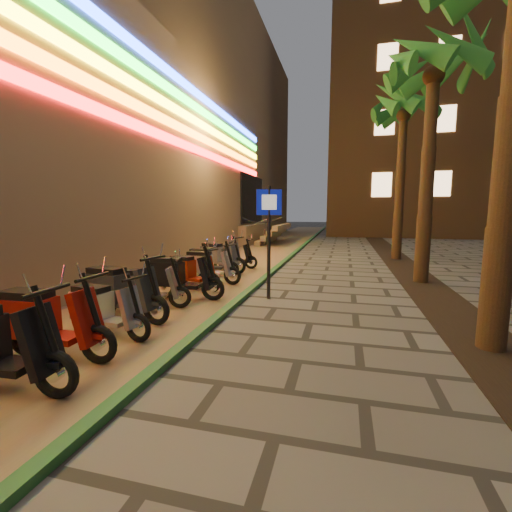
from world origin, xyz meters
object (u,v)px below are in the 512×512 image
(scooter_7, at_px, (144,287))
(scooter_10, at_px, (207,265))
(scooter_11, at_px, (208,261))
(scooter_8, at_px, (178,276))
(scooter_13, at_px, (231,255))
(scooter_4, at_px, (44,321))
(scooter_6, at_px, (118,291))
(pedestrian_sign, at_px, (269,227))
(scooter_12, at_px, (218,256))
(scooter_9, at_px, (189,271))
(scooter_5, at_px, (103,309))

(scooter_7, bearing_deg, scooter_10, 66.81)
(scooter_11, bearing_deg, scooter_10, -74.27)
(scooter_8, bearing_deg, scooter_10, 87.43)
(scooter_7, distance_m, scooter_10, 2.79)
(scooter_7, distance_m, scooter_13, 5.40)
(scooter_4, bearing_deg, scooter_13, 87.49)
(scooter_4, xyz_separation_m, scooter_6, (-0.10, 1.77, 0.01))
(scooter_4, height_order, scooter_11, scooter_4)
(scooter_11, relative_size, scooter_13, 1.05)
(scooter_8, relative_size, scooter_10, 1.08)
(pedestrian_sign, height_order, scooter_4, pedestrian_sign)
(scooter_11, height_order, scooter_13, scooter_11)
(pedestrian_sign, relative_size, scooter_12, 1.50)
(scooter_9, bearing_deg, scooter_11, 111.22)
(pedestrian_sign, height_order, scooter_8, pedestrian_sign)
(scooter_4, height_order, scooter_10, scooter_4)
(scooter_5, distance_m, scooter_12, 6.24)
(scooter_6, bearing_deg, scooter_10, 92.78)
(scooter_5, bearing_deg, scooter_4, -93.98)
(pedestrian_sign, xyz_separation_m, scooter_9, (-2.27, 0.48, -1.22))
(scooter_5, bearing_deg, scooter_6, 117.40)
(scooter_9, distance_m, scooter_10, 0.83)
(scooter_6, bearing_deg, scooter_4, -78.60)
(scooter_8, distance_m, scooter_10, 1.85)
(scooter_4, relative_size, scooter_5, 1.16)
(scooter_6, relative_size, scooter_8, 1.02)
(scooter_5, bearing_deg, scooter_9, 99.74)
(scooter_13, bearing_deg, scooter_7, -92.86)
(scooter_4, bearing_deg, scooter_10, 85.70)
(scooter_4, height_order, scooter_6, scooter_6)
(scooter_4, distance_m, scooter_7, 2.53)
(scooter_4, bearing_deg, scooter_8, 83.76)
(scooter_5, distance_m, scooter_13, 6.98)
(scooter_5, xyz_separation_m, scooter_6, (-0.30, 0.83, 0.09))
(pedestrian_sign, xyz_separation_m, scooter_4, (-2.34, -4.02, -1.16))
(scooter_6, relative_size, scooter_9, 1.16)
(scooter_8, height_order, scooter_11, scooter_8)
(scooter_8, bearing_deg, scooter_13, 88.46)
(scooter_6, height_order, scooter_10, scooter_6)
(scooter_12, bearing_deg, scooter_7, -71.42)
(scooter_4, relative_size, scooter_7, 1.15)
(scooter_6, relative_size, scooter_7, 1.19)
(scooter_6, height_order, scooter_13, scooter_6)
(scooter_7, distance_m, scooter_8, 0.98)
(scooter_13, bearing_deg, scooter_4, -92.16)
(scooter_7, height_order, scooter_13, scooter_7)
(scooter_6, distance_m, scooter_9, 2.73)
(scooter_11, xyz_separation_m, scooter_12, (0.02, 0.92, 0.05))
(scooter_9, height_order, scooter_13, scooter_9)
(scooter_6, height_order, scooter_12, scooter_6)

